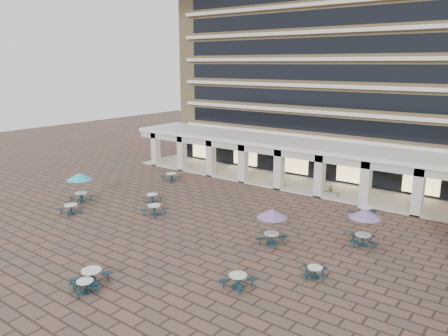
{
  "coord_description": "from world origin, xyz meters",
  "views": [
    {
      "loc": [
        18.33,
        -23.33,
        11.89
      ],
      "look_at": [
        -1.65,
        3.0,
        3.95
      ],
      "focal_mm": 35.0,
      "sensor_mm": 36.0,
      "label": 1
    }
  ],
  "objects_px": {
    "picnic_table_2": "(92,275)",
    "picnic_table_1": "(85,285)",
    "planter_right": "(331,193)",
    "picnic_table_0": "(71,208)",
    "planter_left": "(278,181)"
  },
  "relations": [
    {
      "from": "picnic_table_1",
      "to": "planter_right",
      "type": "height_order",
      "value": "planter_right"
    },
    {
      "from": "picnic_table_0",
      "to": "picnic_table_2",
      "type": "distance_m",
      "value": 12.63
    },
    {
      "from": "planter_right",
      "to": "picnic_table_1",
      "type": "bearing_deg",
      "value": -97.95
    },
    {
      "from": "picnic_table_2",
      "to": "picnic_table_1",
      "type": "bearing_deg",
      "value": -75.27
    },
    {
      "from": "picnic_table_0",
      "to": "planter_right",
      "type": "relative_size",
      "value": 1.21
    },
    {
      "from": "picnic_table_1",
      "to": "planter_left",
      "type": "height_order",
      "value": "planter_left"
    },
    {
      "from": "planter_right",
      "to": "picnic_table_2",
      "type": "bearing_deg",
      "value": -99.41
    },
    {
      "from": "picnic_table_2",
      "to": "planter_left",
      "type": "xyz_separation_m",
      "value": [
        -1.74,
        23.12,
        0.06
      ]
    },
    {
      "from": "picnic_table_1",
      "to": "planter_left",
      "type": "distance_m",
      "value": 24.01
    },
    {
      "from": "picnic_table_2",
      "to": "planter_right",
      "type": "relative_size",
      "value": 1.48
    },
    {
      "from": "picnic_table_0",
      "to": "picnic_table_2",
      "type": "relative_size",
      "value": 0.82
    },
    {
      "from": "picnic_table_0",
      "to": "picnic_table_1",
      "type": "xyz_separation_m",
      "value": [
        11.54,
        -6.9,
        -0.06
      ]
    },
    {
      "from": "planter_left",
      "to": "planter_right",
      "type": "bearing_deg",
      "value": 0.0
    },
    {
      "from": "planter_left",
      "to": "planter_right",
      "type": "relative_size",
      "value": 1.0
    },
    {
      "from": "picnic_table_0",
      "to": "picnic_table_2",
      "type": "xyz_separation_m",
      "value": [
        11.05,
        -6.12,
        0.04
      ]
    }
  ]
}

